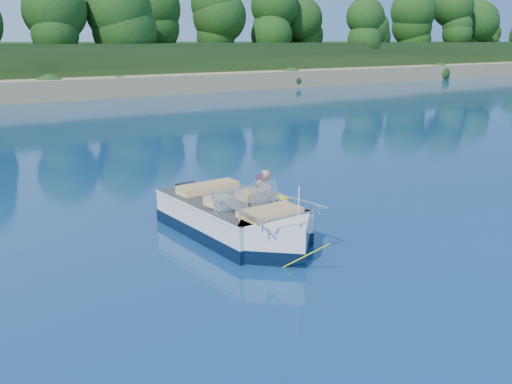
{
  "coord_description": "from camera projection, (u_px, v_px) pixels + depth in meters",
  "views": [
    {
      "loc": [
        -9.32,
        -8.1,
        4.33
      ],
      "look_at": [
        -2.07,
        2.65,
        0.85
      ],
      "focal_mm": 40.0,
      "sensor_mm": 36.0,
      "label": 1
    }
  ],
  "objects": [
    {
      "name": "ground",
      "position": [
        400.0,
        241.0,
        12.64
      ],
      "size": [
        160.0,
        160.0,
        0.0
      ],
      "primitive_type": "plane",
      "color": "#0B224E",
      "rests_on": "ground"
    },
    {
      "name": "treeline",
      "position": [
        2.0,
        23.0,
        44.08
      ],
      "size": [
        150.0,
        7.12,
        8.19
      ],
      "color": "#321D10",
      "rests_on": "ground"
    },
    {
      "name": "motorboat",
      "position": [
        239.0,
        222.0,
        12.84
      ],
      "size": [
        2.07,
        5.44,
        1.81
      ],
      "rotation": [
        0.0,
        0.0,
        0.03
      ],
      "color": "white",
      "rests_on": "ground"
    },
    {
      "name": "tow_tube",
      "position": [
        262.0,
        202.0,
        15.29
      ],
      "size": [
        1.58,
        1.58,
        0.39
      ],
      "rotation": [
        0.0,
        0.0,
        -0.08
      ],
      "color": "yellow",
      "rests_on": "ground"
    },
    {
      "name": "boy",
      "position": [
        262.0,
        206.0,
        15.34
      ],
      "size": [
        0.76,
        0.95,
        1.72
      ],
      "primitive_type": "imported",
      "rotation": [
        0.0,
        -0.17,
        2.06
      ],
      "color": "tan",
      "rests_on": "ground"
    }
  ]
}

